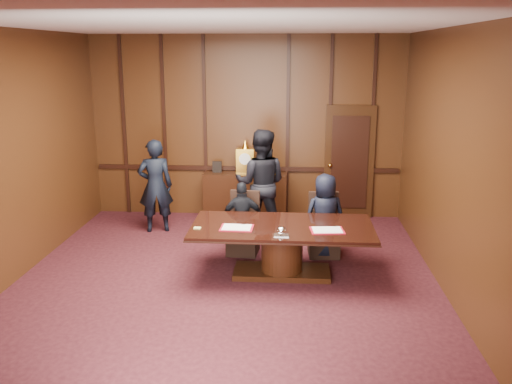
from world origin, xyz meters
TOP-DOWN VIEW (x-y plane):
  - room at (0.07, 0.14)m, footprint 7.00×7.04m
  - sideboard at (0.00, 3.26)m, footprint 1.60×0.45m
  - conference_table at (0.78, 0.49)m, footprint 2.62×1.32m
  - folder_left at (0.14, 0.32)m, footprint 0.47×0.34m
  - folder_right at (1.41, 0.29)m, footprint 0.49×0.38m
  - inkstand at (0.78, 0.04)m, footprint 0.20×0.14m
  - notepad at (-0.41, 0.27)m, footprint 0.10×0.08m
  - chair_left at (0.14, 1.37)m, footprint 0.52×0.52m
  - chair_right at (1.43, 1.37)m, footprint 0.51×0.51m
  - signatory_left at (0.13, 1.29)m, footprint 0.73×0.38m
  - signatory_right at (1.43, 1.29)m, footprint 0.74×0.57m
  - witness_left at (-1.54, 2.35)m, footprint 0.70×0.55m
  - witness_right at (0.36, 2.23)m, footprint 0.98×0.79m

SIDE VIEW (x-z plane):
  - chair_left at x=0.14m, z-range -0.20..0.79m
  - chair_right at x=1.43m, z-range -0.20..0.79m
  - sideboard at x=0.00m, z-range -0.28..1.26m
  - conference_table at x=0.78m, z-range 0.13..0.89m
  - signatory_left at x=0.13m, z-range 0.00..1.19m
  - signatory_right at x=1.43m, z-range 0.00..1.35m
  - notepad at x=-0.41m, z-range 0.76..0.77m
  - folder_left at x=0.14m, z-range 0.76..0.78m
  - folder_right at x=1.41m, z-range 0.76..0.78m
  - inkstand at x=0.78m, z-range 0.76..0.87m
  - witness_left at x=-1.54m, z-range 0.00..1.69m
  - witness_right at x=0.36m, z-range 0.00..1.90m
  - room at x=0.07m, z-range -0.03..3.47m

